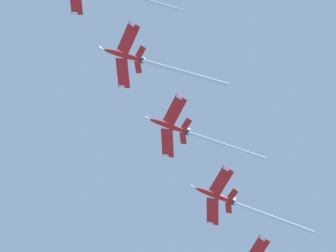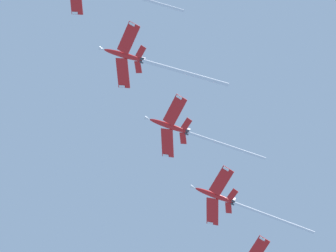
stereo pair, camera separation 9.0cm
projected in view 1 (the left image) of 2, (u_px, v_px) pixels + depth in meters
name	position (u px, v px, depth m)	size (l,w,h in m)	color
jet_second	(145.00, 61.00, 169.10)	(29.83, 27.10, 13.43)	red
jet_third	(182.00, 130.00, 171.78)	(28.05, 25.11, 13.38)	red
jet_fourth	(229.00, 201.00, 174.07)	(28.95, 25.48, 13.83)	red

